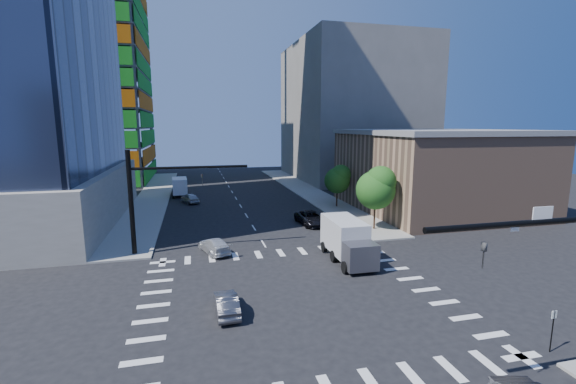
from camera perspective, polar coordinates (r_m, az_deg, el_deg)
name	(u,v)px	position (r m, az deg, el deg)	size (l,w,h in m)	color
ground	(296,297)	(26.22, 1.20, -15.34)	(160.00, 160.00, 0.00)	black
road_markings	(296,297)	(26.22, 1.20, -15.33)	(20.00, 20.00, 0.01)	silver
sidewalk_ne	(306,190)	(66.56, 2.65, 0.24)	(5.00, 60.00, 0.15)	gray
sidewalk_nw	(154,197)	(64.19, -19.28, -0.66)	(5.00, 60.00, 0.15)	gray
construction_building	(75,54)	(88.48, -29.00, 17.40)	(25.16, 34.50, 70.60)	gray
commercial_building	(434,170)	(54.99, 20.83, 3.10)	(20.50, 22.50, 10.60)	#A1795D
bg_building_ne	(352,112)	(84.73, 9.40, 11.63)	(24.00, 30.00, 28.00)	slate
signal_mast_nw	(149,192)	(35.08, -19.89, -0.04)	(10.20, 0.40, 9.00)	black
tree_south	(377,187)	(41.85, 13.06, 0.69)	(4.16, 4.16, 6.82)	#382316
tree_north	(338,179)	(52.91, 7.47, 1.97)	(3.54, 3.52, 5.78)	#382316
no_parking_sign	(553,326)	(23.97, 34.59, -16.06)	(0.30, 0.06, 2.20)	black
car_nb_far	(311,218)	(43.95, 3.42, -3.88)	(2.48, 5.38, 1.49)	black
car_sb_near	(214,245)	(35.05, -10.85, -7.79)	(1.82, 4.47, 1.30)	silver
car_sb_mid	(190,198)	(57.78, -14.34, -0.88)	(1.68, 4.18, 1.43)	#A0A3A7
car_sb_cross	(226,303)	(24.31, -9.11, -15.99)	(1.30, 3.73, 1.23)	#504F54
box_truck_near	(349,244)	(32.38, 8.96, -7.65)	(2.86, 6.47, 3.37)	black
box_truck_far	(180,188)	(64.25, -15.75, 0.64)	(2.65, 5.69, 2.93)	black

